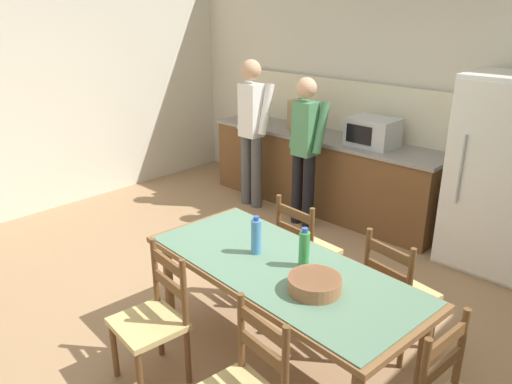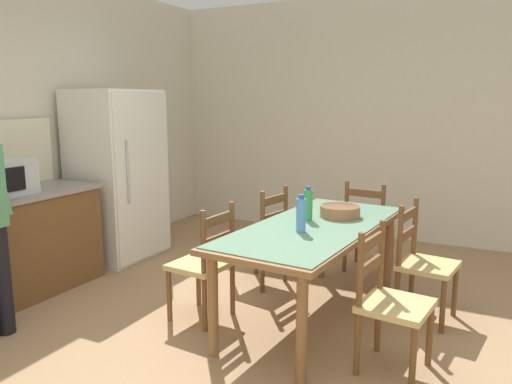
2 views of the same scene
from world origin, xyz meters
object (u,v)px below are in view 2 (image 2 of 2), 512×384
at_px(chair_side_near_right, 423,263).
at_px(chair_side_far_right, 262,237).
at_px(bottle_near_centre, 301,215).
at_px(serving_bowl, 340,210).
at_px(bottle_off_centre, 308,205).
at_px(chair_side_near_left, 390,302).
at_px(chair_head_end, 368,228).
at_px(refrigerator, 118,175).
at_px(dining_table, 315,235).
at_px(chair_side_far_left, 205,264).

bearing_deg(chair_side_near_right, chair_side_far_right, 93.61).
height_order(bottle_near_centre, serving_bowl, bottle_near_centre).
bearing_deg(bottle_off_centre, chair_side_near_right, -71.65).
relative_size(chair_side_near_right, chair_side_far_right, 1.00).
distance_m(chair_side_far_right, chair_side_near_left, 1.67).
height_order(bottle_off_centre, chair_head_end, bottle_off_centre).
height_order(refrigerator, chair_side_near_left, refrigerator).
bearing_deg(chair_side_near_left, serving_bowl, 42.45).
height_order(refrigerator, serving_bowl, refrigerator).
bearing_deg(serving_bowl, dining_table, 165.13).
height_order(chair_side_near_right, chair_side_near_left, same).
xyz_separation_m(dining_table, chair_head_end, (1.26, -0.10, -0.23)).
bearing_deg(bottle_off_centre, refrigerator, 79.25).
bearing_deg(bottle_off_centre, chair_head_end, -9.48).
relative_size(chair_head_end, chair_side_near_left, 1.00).
bearing_deg(bottle_off_centre, dining_table, -137.00).
xyz_separation_m(serving_bowl, chair_side_far_left, (-0.72, 0.83, -0.36)).
bearing_deg(refrigerator, chair_side_far_right, -91.93).
height_order(bottle_near_centre, chair_side_near_right, bottle_near_centre).
distance_m(serving_bowl, chair_side_near_right, 0.75).
height_order(refrigerator, bottle_near_centre, refrigerator).
distance_m(serving_bowl, chair_head_end, 0.99).
relative_size(bottle_near_centre, chair_side_far_right, 0.30).
xyz_separation_m(refrigerator, dining_table, (-0.55, -2.42, -0.22)).
distance_m(refrigerator, chair_side_near_left, 3.30).
relative_size(refrigerator, chair_side_far_left, 1.96).
relative_size(refrigerator, chair_side_far_right, 1.96).
height_order(refrigerator, dining_table, refrigerator).
distance_m(bottle_near_centre, chair_head_end, 1.57).
bearing_deg(refrigerator, chair_side_near_left, -108.48).
bearing_deg(chair_side_far_left, dining_table, 122.12).
height_order(refrigerator, chair_side_far_right, refrigerator).
xyz_separation_m(chair_head_end, chair_side_near_left, (-1.75, -0.58, 0.00)).
height_order(bottle_off_centre, chair_side_near_left, bottle_off_centre).
relative_size(chair_side_near_right, chair_head_end, 1.00).
distance_m(dining_table, chair_side_near_left, 0.87).
height_order(refrigerator, chair_head_end, refrigerator).
bearing_deg(chair_side_far_right, chair_side_near_left, 64.38).
distance_m(dining_table, chair_head_end, 1.29).
bearing_deg(chair_side_near_left, dining_table, 61.08).
bearing_deg(chair_side_far_right, dining_table, 64.44).
height_order(bottle_near_centre, chair_head_end, bottle_near_centre).
bearing_deg(chair_side_far_left, refrigerator, -114.13).
bearing_deg(chair_head_end, chair_side_near_right, 131.71).
distance_m(refrigerator, dining_table, 2.49).
distance_m(refrigerator, serving_bowl, 2.52).
xyz_separation_m(bottle_off_centre, chair_side_far_left, (-0.49, 0.65, -0.43)).
relative_size(refrigerator, bottle_off_centre, 6.60).
height_order(bottle_off_centre, chair_side_far_left, bottle_off_centre).
distance_m(refrigerator, bottle_off_centre, 2.36).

